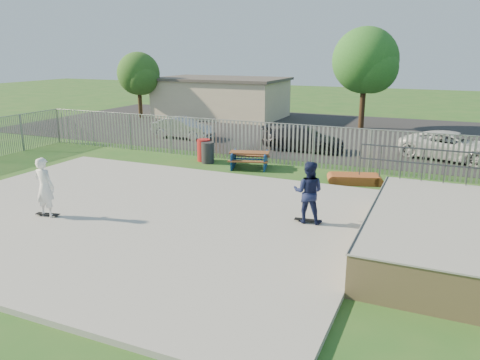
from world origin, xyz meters
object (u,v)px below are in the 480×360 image
at_px(funbox, 354,179).
at_px(skater_navy, 308,192).
at_px(trash_bin_grey, 208,153).
at_px(trash_bin_red, 204,150).
at_px(car_dark, 304,138).
at_px(car_silver, 183,128).
at_px(car_white, 452,146).
at_px(skater_white, 45,187).
at_px(tree_left, 138,74).
at_px(picnic_table, 249,160).
at_px(tree_mid, 365,61).

xyz_separation_m(funbox, skater_navy, (-0.43, -5.60, 0.94)).
height_order(funbox, trash_bin_grey, trash_bin_grey).
bearing_deg(trash_bin_red, car_dark, 48.93).
relative_size(car_silver, car_white, 0.79).
bearing_deg(skater_navy, car_white, -115.01).
bearing_deg(car_silver, skater_white, -164.65).
height_order(trash_bin_grey, skater_white, skater_white).
xyz_separation_m(car_dark, car_white, (7.50, 0.80, 0.03)).
distance_m(funbox, skater_white, 11.92).
bearing_deg(car_silver, tree_left, 51.76).
xyz_separation_m(trash_bin_grey, skater_white, (-1.03, -9.26, 0.61)).
height_order(picnic_table, tree_mid, tree_mid).
xyz_separation_m(picnic_table, tree_mid, (2.77, 13.88, 4.28)).
height_order(funbox, trash_bin_red, trash_bin_red).
bearing_deg(funbox, picnic_table, 155.34).
bearing_deg(funbox, tree_left, 129.85).
height_order(funbox, tree_left, tree_left).
bearing_deg(tree_left, car_dark, -24.49).
bearing_deg(tree_left, car_silver, -40.14).
bearing_deg(car_white, skater_white, 158.42).
distance_m(funbox, trash_bin_red, 7.76).
distance_m(trash_bin_grey, skater_white, 9.34).
bearing_deg(car_dark, picnic_table, 165.11).
distance_m(trash_bin_grey, car_dark, 5.86).
bearing_deg(skater_navy, trash_bin_red, -48.69).
xyz_separation_m(picnic_table, car_silver, (-6.77, 5.39, 0.28)).
bearing_deg(trash_bin_grey, car_dark, 53.74).
xyz_separation_m(car_white, tree_mid, (-5.92, 8.23, 3.96)).
xyz_separation_m(picnic_table, funbox, (5.02, -0.65, -0.21)).
xyz_separation_m(car_dark, tree_left, (-15.94, 7.26, 2.85)).
bearing_deg(car_white, funbox, 167.20).
relative_size(skater_navy, skater_white, 1.00).
bearing_deg(car_dark, car_white, -84.94).
bearing_deg(trash_bin_grey, funbox, -6.05).
distance_m(car_silver, skater_white, 14.94).
bearing_deg(trash_bin_grey, skater_white, -96.35).
height_order(funbox, tree_mid, tree_mid).
distance_m(tree_mid, skater_white, 24.06).
bearing_deg(car_dark, skater_navy, -164.04).
distance_m(trash_bin_red, tree_left, 17.07).
bearing_deg(trash_bin_red, car_white, 24.68).
xyz_separation_m(trash_bin_red, tree_left, (-12.09, 11.67, 2.98)).
bearing_deg(skater_white, car_silver, -77.42).
bearing_deg(tree_left, trash_bin_red, -44.00).
relative_size(picnic_table, tree_mid, 0.31).
xyz_separation_m(funbox, car_silver, (-11.79, 6.04, 0.49)).
relative_size(car_silver, tree_mid, 0.57).
bearing_deg(skater_white, skater_navy, -160.77).
bearing_deg(trash_bin_red, car_silver, 129.75).
distance_m(car_dark, car_white, 7.54).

